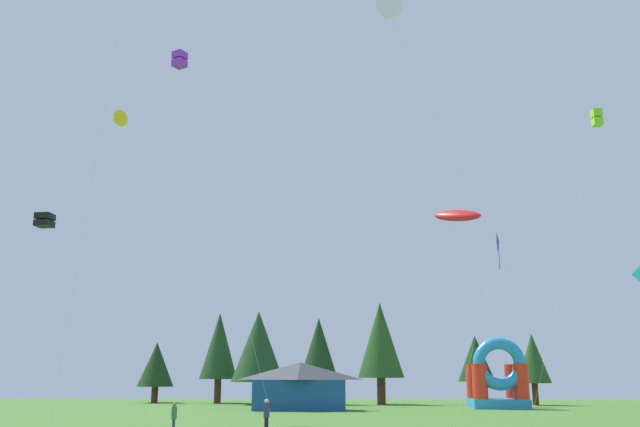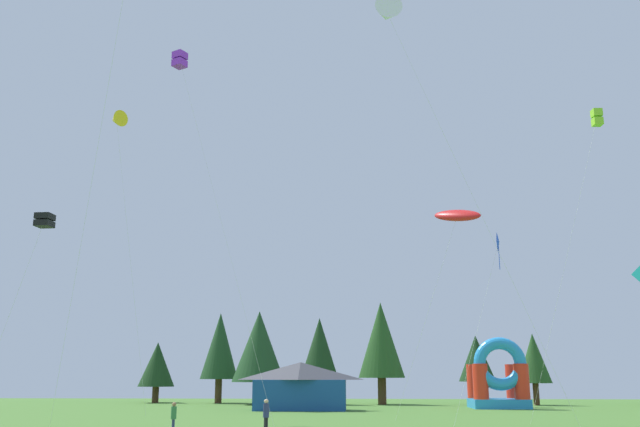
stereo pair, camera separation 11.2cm
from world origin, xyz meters
name	(u,v)px [view 1 (the left image)]	position (x,y,z in m)	size (l,w,h in m)	color
kite_red_parafoil	(457,216)	(9.16, 11.42, 13.29)	(6.03, 5.26, 14.19)	red
kite_lime_box	(596,119)	(19.24, 12.48, 20.33)	(6.42, 0.78, 20.99)	#8CD826
kite_white_delta	(388,13)	(4.26, -0.07, 21.78)	(9.61, 1.65, 22.57)	white
kite_blue_diamond	(499,244)	(11.68, 10.89, 11.22)	(3.92, 2.53, 11.78)	blue
kite_yellow_delta	(116,120)	(-16.10, 15.97, 22.34)	(3.46, 4.37, 23.04)	yellow
kite_black_box	(45,221)	(-15.75, 4.81, 11.76)	(3.87, 0.95, 12.17)	black
kite_purple_box	(180,60)	(-9.97, 11.13, 24.84)	(8.24, 4.60, 25.47)	purple
person_left_edge	(174,416)	(-6.89, 2.33, 0.97)	(0.37, 0.37, 1.62)	navy
person_near_camera	(266,414)	(-2.23, 2.71, 1.05)	(0.39, 0.39, 1.77)	black
inflatable_blue_arch	(498,382)	(15.47, 33.13, 2.40)	(5.10, 4.94, 6.43)	#268CD8
festival_tent	(300,386)	(-2.64, 28.48, 2.05)	(7.92, 3.73, 4.10)	#19478C
tree_row_0	(156,365)	(-20.38, 45.19, 4.18)	(4.08, 4.08, 6.67)	#4C331E
tree_row_1	(219,346)	(-13.12, 44.55, 6.19)	(4.22, 4.22, 9.91)	#4C331E
tree_row_2	(258,347)	(-8.15, 40.85, 5.97)	(5.65, 5.65, 9.74)	#4C331E
tree_row_3	(319,350)	(-1.67, 41.05, 5.66)	(4.15, 4.15, 9.02)	#4C331E
tree_row_4	(380,340)	(4.92, 41.76, 6.67)	(4.93, 4.93, 10.72)	#4C331E
tree_row_5	(476,359)	(14.83, 40.96, 4.67)	(3.82, 3.82, 7.09)	#4C331E
tree_row_6	(533,359)	(20.71, 40.76, 4.69)	(3.43, 3.43, 7.28)	#4C331E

